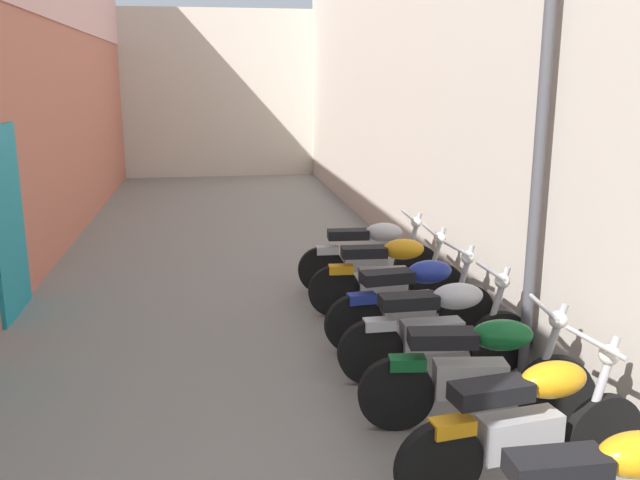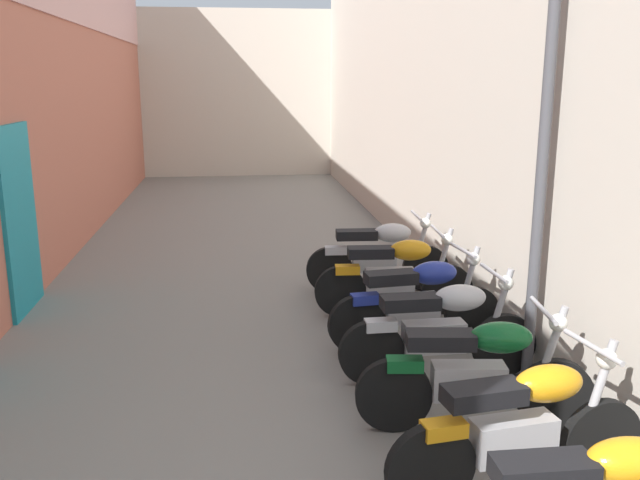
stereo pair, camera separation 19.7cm
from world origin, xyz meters
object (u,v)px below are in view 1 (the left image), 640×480
motorcycle_fourth (478,369)px  motorcycle_fifth (438,326)px  motorcycle_seventh (388,273)px  street_lamp (536,67)px  motorcycle_third (528,422)px  motorcycle_sixth (413,299)px  motorcycle_eighth (370,254)px

motorcycle_fourth → motorcycle_fifth: (0.00, 0.94, 0.00)m
motorcycle_fifth → motorcycle_seventh: size_ratio=1.00×
street_lamp → motorcycle_third: bearing=-113.0°
motorcycle_fifth → motorcycle_fourth: bearing=-90.0°
street_lamp → motorcycle_fourth: bearing=-130.9°
motorcycle_sixth → motorcycle_eighth: 1.88m
motorcycle_eighth → street_lamp: bearing=-75.9°
motorcycle_fourth → motorcycle_seventh: (0.00, 2.70, 0.00)m
motorcycle_seventh → motorcycle_eighth: (0.00, 0.90, 0.00)m
motorcycle_fifth → motorcycle_sixth: 0.79m
motorcycle_fifth → motorcycle_sixth: bearing=90.0°
motorcycle_fifth → motorcycle_sixth: (-0.00, 0.79, 0.00)m
motorcycle_third → motorcycle_fourth: size_ratio=1.00×
motorcycle_fifth → motorcycle_eighth: same height
motorcycle_fourth → street_lamp: 2.52m
motorcycle_eighth → motorcycle_sixth: bearing=-90.0°
motorcycle_third → motorcycle_seventh: 3.54m
motorcycle_eighth → street_lamp: (0.70, -2.79, 2.28)m
motorcycle_sixth → street_lamp: 2.56m
motorcycle_sixth → motorcycle_third: bearing=-90.0°
motorcycle_sixth → street_lamp: street_lamp is taller
motorcycle_fourth → motorcycle_fifth: same height
motorcycle_seventh → motorcycle_fourth: bearing=-90.0°
motorcycle_fourth → motorcycle_seventh: size_ratio=1.00×
motorcycle_fourth → motorcycle_eighth: 3.60m
motorcycle_fifth → street_lamp: street_lamp is taller
motorcycle_third → street_lamp: (0.70, 1.65, 2.28)m
motorcycle_sixth → motorcycle_eighth: (0.00, 1.88, 0.00)m
motorcycle_seventh → motorcycle_eighth: 0.90m
motorcycle_fifth → motorcycle_eighth: size_ratio=1.00×
motorcycle_seventh → street_lamp: 3.04m
motorcycle_sixth → street_lamp: size_ratio=0.39×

